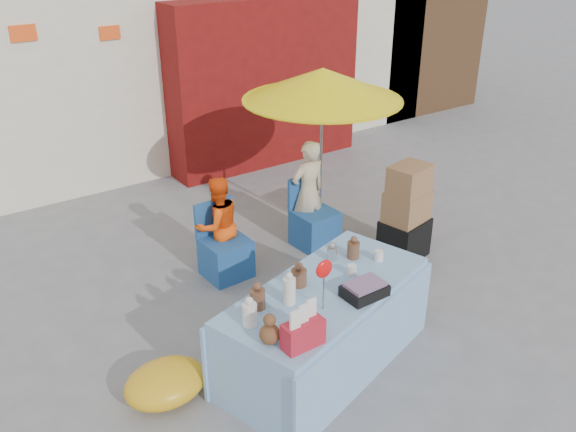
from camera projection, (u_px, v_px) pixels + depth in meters
ground at (313, 333)px, 5.94m from camera, size 80.00×80.00×0.00m
market_table at (324, 326)px, 5.38m from camera, size 2.26×1.51×1.25m
chair_left at (225, 255)px, 6.81m from camera, size 0.50×0.49×0.85m
chair_right at (314, 226)px, 7.45m from camera, size 0.50×0.49×0.85m
vendor_orange at (218, 225)px, 6.77m from camera, size 0.57×0.45×1.14m
vendor_beige at (308, 192)px, 7.38m from camera, size 0.49×0.33×1.31m
umbrella at (323, 85)px, 7.09m from camera, size 1.90×1.90×2.09m
box_stack at (406, 216)px, 7.06m from camera, size 0.60×0.53×1.17m
tarp_bundle at (165, 383)px, 5.08m from camera, size 0.84×0.75×0.32m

